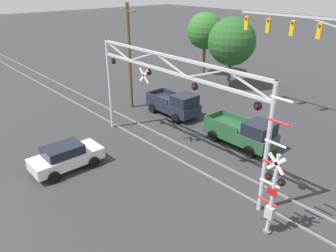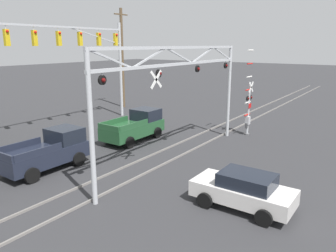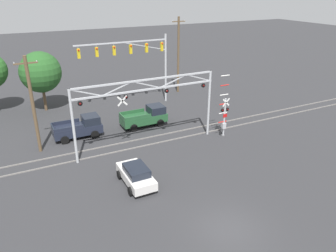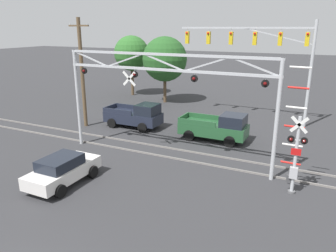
{
  "view_description": "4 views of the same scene",
  "coord_description": "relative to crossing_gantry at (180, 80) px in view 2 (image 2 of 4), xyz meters",
  "views": [
    {
      "loc": [
        12.67,
        0.63,
        9.83
      ],
      "look_at": [
        -0.43,
        12.25,
        1.97
      ],
      "focal_mm": 35.0,
      "sensor_mm": 36.0,
      "label": 1
    },
    {
      "loc": [
        -14.51,
        2.6,
        6.31
      ],
      "look_at": [
        -1.3,
        11.86,
        2.28
      ],
      "focal_mm": 35.0,
      "sensor_mm": 36.0,
      "label": 2
    },
    {
      "loc": [
        -10.05,
        -12.1,
        13.22
      ],
      "look_at": [
        1.42,
        10.91,
        2.19
      ],
      "focal_mm": 35.0,
      "sensor_mm": 36.0,
      "label": 3
    },
    {
      "loc": [
        8.15,
        -4.23,
        7.58
      ],
      "look_at": [
        0.05,
        12.51,
        1.95
      ],
      "focal_mm": 35.0,
      "sensor_mm": 36.0,
      "label": 4
    }
  ],
  "objects": [
    {
      "name": "rail_track_near",
      "position": [
        0.02,
        0.28,
        -4.45
      ],
      "size": [
        80.0,
        0.08,
        0.1
      ],
      "primitive_type": "cube",
      "color": "gray",
      "rests_on": "ground_plane"
    },
    {
      "name": "rail_track_far",
      "position": [
        0.02,
        1.72,
        -4.45
      ],
      "size": [
        80.0,
        0.08,
        0.1
      ],
      "primitive_type": "cube",
      "color": "gray",
      "rests_on": "ground_plane"
    },
    {
      "name": "crossing_gantry",
      "position": [
        0.0,
        0.0,
        0.0
      ],
      "size": [
        12.68,
        0.26,
        6.22
      ],
      "color": "#B7BABF",
      "rests_on": "ground_plane"
    },
    {
      "name": "crossing_signal_mast",
      "position": [
        7.32,
        -1.05,
        -2.49
      ],
      "size": [
        1.12,
        0.35,
        5.98
      ],
      "color": "#B7BABF",
      "rests_on": "ground_plane"
    },
    {
      "name": "traffic_signal_span",
      "position": [
        3.85,
        10.8,
        1.36
      ],
      "size": [
        10.74,
        0.39,
        8.12
      ],
      "color": "#B7BABF",
      "rests_on": "ground_plane"
    },
    {
      "name": "pickup_truck_lead",
      "position": [
        1.81,
        4.68,
        -3.56
      ],
      "size": [
        4.64,
        2.11,
        1.96
      ],
      "color": "#23512D",
      "rests_on": "ground_plane"
    },
    {
      "name": "pickup_truck_following",
      "position": [
        -4.86,
        4.89,
        -3.56
      ],
      "size": [
        4.45,
        2.11,
        1.96
      ],
      "color": "#1E2333",
      "rests_on": "ground_plane"
    },
    {
      "name": "sedan_waiting",
      "position": [
        -3.09,
        -5.05,
        -3.74
      ],
      "size": [
        1.96,
        3.94,
        1.47
      ],
      "color": "silver",
      "rests_on": "ground_plane"
    },
    {
      "name": "utility_pole_right",
      "position": [
        10.2,
        13.47,
        0.52
      ],
      "size": [
        1.8,
        0.28,
        9.73
      ],
      "color": "brown",
      "rests_on": "ground_plane"
    }
  ]
}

